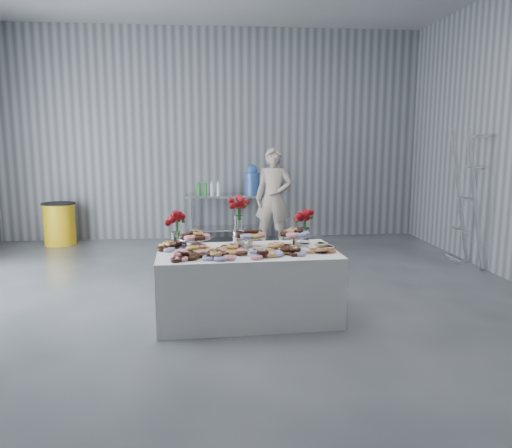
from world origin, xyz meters
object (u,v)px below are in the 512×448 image
(prep_table, at_px, (226,209))
(stepladder, at_px, (467,199))
(trash_barrel, at_px, (60,224))
(display_table, at_px, (247,285))
(water_jug, at_px, (252,181))
(person, at_px, (274,198))

(prep_table, xyz_separation_m, stepladder, (3.53, -2.28, 0.43))
(trash_barrel, relative_size, stepladder, 0.37)
(display_table, height_order, water_jug, water_jug)
(stepladder, bearing_deg, person, 149.30)
(prep_table, xyz_separation_m, trash_barrel, (-3.07, -0.00, -0.23))
(prep_table, distance_m, person, 1.10)
(display_table, relative_size, person, 1.07)
(water_jug, distance_m, trash_barrel, 3.65)
(person, height_order, stepladder, stepladder)
(display_table, bearing_deg, water_jug, 84.13)
(water_jug, relative_size, trash_barrel, 0.72)
(display_table, xyz_separation_m, prep_table, (-0.07, 4.19, 0.24))
(display_table, bearing_deg, stepladder, 28.81)
(display_table, relative_size, stepladder, 0.91)
(person, relative_size, stepladder, 0.85)
(display_table, relative_size, trash_barrel, 2.46)
(display_table, distance_m, trash_barrel, 5.23)
(person, height_order, trash_barrel, person)
(water_jug, distance_m, stepladder, 3.80)
(water_jug, relative_size, person, 0.31)
(water_jug, xyz_separation_m, person, (0.32, -0.67, -0.26))
(display_table, bearing_deg, person, 77.93)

